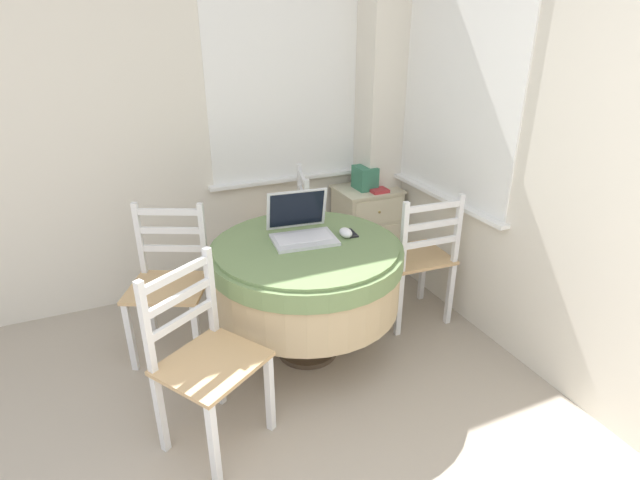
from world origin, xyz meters
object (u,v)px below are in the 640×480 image
at_px(dining_chair_left_flank, 170,284).
at_px(laptop, 302,229).
at_px(round_dining_table, 307,271).
at_px(computer_mouse, 346,233).
at_px(dining_chair_camera_near, 205,360).
at_px(dining_chair_near_back_window, 286,233).
at_px(book_on_cabinet, 374,188).
at_px(corner_cabinet, 366,229).
at_px(dining_chair_near_right_window, 418,259).
at_px(cell_phone, 351,233).
at_px(storage_box, 365,178).

bearing_deg(dining_chair_left_flank, laptop, -20.79).
height_order(round_dining_table, computer_mouse, computer_mouse).
distance_m(dining_chair_camera_near, dining_chair_left_flank, 0.79).
relative_size(dining_chair_near_back_window, book_on_cabinet, 3.66).
bearing_deg(corner_cabinet, dining_chair_left_flank, -162.94).
height_order(computer_mouse, dining_chair_left_flank, dining_chair_left_flank).
bearing_deg(round_dining_table, dining_chair_camera_near, -147.74).
bearing_deg(book_on_cabinet, dining_chair_near_back_window, -178.15).
xyz_separation_m(round_dining_table, dining_chair_left_flank, (-0.71, 0.36, -0.10)).
bearing_deg(computer_mouse, dining_chair_left_flank, 158.94).
bearing_deg(dining_chair_camera_near, corner_cabinet, 39.65).
relative_size(laptop, dining_chair_near_right_window, 0.42).
xyz_separation_m(dining_chair_near_back_window, corner_cabinet, (0.69, 0.06, -0.11)).
bearing_deg(laptop, dining_chair_near_back_window, 77.15).
relative_size(laptop, dining_chair_near_back_window, 0.42).
distance_m(laptop, dining_chair_near_back_window, 0.78).
bearing_deg(cell_phone, storage_box, 56.60).
height_order(dining_chair_near_right_window, dining_chair_left_flank, same).
bearing_deg(book_on_cabinet, dining_chair_left_flank, -164.64).
bearing_deg(corner_cabinet, storage_box, 172.45).
bearing_deg(computer_mouse, dining_chair_near_right_window, 5.82).
height_order(laptop, book_on_cabinet, laptop).
bearing_deg(dining_chair_near_right_window, computer_mouse, -174.18).
height_order(round_dining_table, cell_phone, cell_phone).
xyz_separation_m(dining_chair_camera_near, book_on_cabinet, (1.56, 1.23, 0.24)).
distance_m(dining_chair_near_back_window, corner_cabinet, 0.70).
bearing_deg(dining_chair_left_flank, round_dining_table, -26.92).
relative_size(dining_chair_near_back_window, corner_cabinet, 1.33).
relative_size(computer_mouse, corner_cabinet, 0.15).
height_order(dining_chair_near_back_window, corner_cabinet, dining_chair_near_back_window).
relative_size(dining_chair_near_right_window, dining_chair_left_flank, 1.00).
height_order(dining_chair_camera_near, corner_cabinet, dining_chair_camera_near).
relative_size(dining_chair_camera_near, corner_cabinet, 1.33).
bearing_deg(dining_chair_near_back_window, dining_chair_left_flank, -154.62).
bearing_deg(book_on_cabinet, storage_box, 142.92).
distance_m(round_dining_table, laptop, 0.24).
height_order(laptop, dining_chair_near_right_window, laptop).
distance_m(dining_chair_camera_near, storage_box, 1.99).
xyz_separation_m(cell_phone, dining_chair_camera_near, (-0.96, -0.45, -0.28)).
bearing_deg(laptop, dining_chair_near_right_window, -2.72).
xyz_separation_m(round_dining_table, corner_cabinet, (0.86, 0.84, -0.21)).
relative_size(laptop, storage_box, 2.17).
height_order(computer_mouse, dining_chair_camera_near, dining_chair_camera_near).
relative_size(computer_mouse, storage_box, 0.57).
relative_size(computer_mouse, book_on_cabinet, 0.41).
bearing_deg(dining_chair_camera_near, dining_chair_near_back_window, 55.08).
distance_m(laptop, book_on_cabinet, 1.14).
height_order(dining_chair_near_right_window, book_on_cabinet, dining_chair_near_right_window).
distance_m(dining_chair_near_back_window, storage_box, 0.74).
xyz_separation_m(computer_mouse, storage_box, (0.59, 0.85, 0.01)).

